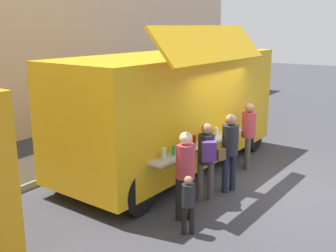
{
  "coord_description": "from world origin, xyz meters",
  "views": [
    {
      "loc": [
        -8.31,
        -2.85,
        3.51
      ],
      "look_at": [
        -0.97,
        2.09,
        1.3
      ],
      "focal_mm": 43.08,
      "sensor_mm": 36.0,
      "label": 1
    }
  ],
  "objects_px": {
    "trash_bin": "(182,110)",
    "child_near_queue": "(188,200)",
    "customer_front_ordering": "(230,146)",
    "food_truck_main": "(173,107)",
    "customer_rear_waiting": "(185,168)",
    "customer_mid_with_backpack": "(206,154)",
    "customer_extra_browsing": "(249,130)"
  },
  "relations": [
    {
      "from": "food_truck_main",
      "to": "customer_extra_browsing",
      "type": "xyz_separation_m",
      "value": [
        0.95,
        -1.6,
        -0.56
      ]
    },
    {
      "from": "trash_bin",
      "to": "customer_rear_waiting",
      "type": "bearing_deg",
      "value": -147.69
    },
    {
      "from": "customer_mid_with_backpack",
      "to": "child_near_queue",
      "type": "relative_size",
      "value": 1.53
    },
    {
      "from": "customer_front_ordering",
      "to": "customer_rear_waiting",
      "type": "bearing_deg",
      "value": 108.37
    },
    {
      "from": "trash_bin",
      "to": "child_near_queue",
      "type": "height_order",
      "value": "child_near_queue"
    },
    {
      "from": "customer_front_ordering",
      "to": "customer_rear_waiting",
      "type": "xyz_separation_m",
      "value": [
        -1.66,
        0.08,
        -0.01
      ]
    },
    {
      "from": "trash_bin",
      "to": "customer_mid_with_backpack",
      "type": "distance_m",
      "value": 6.79
    },
    {
      "from": "customer_front_ordering",
      "to": "food_truck_main",
      "type": "bearing_deg",
      "value": 2.63
    },
    {
      "from": "trash_bin",
      "to": "customer_extra_browsing",
      "type": "bearing_deg",
      "value": -129.35
    },
    {
      "from": "customer_front_ordering",
      "to": "customer_mid_with_backpack",
      "type": "bearing_deg",
      "value": 97.21
    },
    {
      "from": "customer_mid_with_backpack",
      "to": "customer_rear_waiting",
      "type": "xyz_separation_m",
      "value": [
        -0.96,
        -0.09,
        0.01
      ]
    },
    {
      "from": "food_truck_main",
      "to": "customer_rear_waiting",
      "type": "xyz_separation_m",
      "value": [
        -2.27,
        -1.75,
        -0.55
      ]
    },
    {
      "from": "customer_rear_waiting",
      "to": "child_near_queue",
      "type": "xyz_separation_m",
      "value": [
        -0.43,
        -0.32,
        -0.37
      ]
    },
    {
      "from": "food_truck_main",
      "to": "customer_mid_with_backpack",
      "type": "relative_size",
      "value": 4.03
    },
    {
      "from": "food_truck_main",
      "to": "customer_extra_browsing",
      "type": "relative_size",
      "value": 3.89
    },
    {
      "from": "food_truck_main",
      "to": "customer_rear_waiting",
      "type": "distance_m",
      "value": 2.92
    },
    {
      "from": "trash_bin",
      "to": "customer_rear_waiting",
      "type": "distance_m",
      "value": 7.63
    },
    {
      "from": "customer_rear_waiting",
      "to": "customer_extra_browsing",
      "type": "height_order",
      "value": "customer_rear_waiting"
    },
    {
      "from": "trash_bin",
      "to": "customer_front_ordering",
      "type": "relative_size",
      "value": 0.57
    },
    {
      "from": "customer_mid_with_backpack",
      "to": "customer_front_ordering",
      "type": "bearing_deg",
      "value": -53.48
    },
    {
      "from": "customer_extra_browsing",
      "to": "food_truck_main",
      "type": "bearing_deg",
      "value": 5.22
    },
    {
      "from": "trash_bin",
      "to": "customer_rear_waiting",
      "type": "xyz_separation_m",
      "value": [
        -6.43,
        -4.07,
        0.51
      ]
    },
    {
      "from": "customer_mid_with_backpack",
      "to": "customer_rear_waiting",
      "type": "height_order",
      "value": "customer_rear_waiting"
    },
    {
      "from": "customer_extra_browsing",
      "to": "customer_front_ordering",
      "type": "bearing_deg",
      "value": 72.92
    },
    {
      "from": "customer_extra_browsing",
      "to": "child_near_queue",
      "type": "xyz_separation_m",
      "value": [
        -3.65,
        -0.47,
        -0.37
      ]
    },
    {
      "from": "trash_bin",
      "to": "child_near_queue",
      "type": "distance_m",
      "value": 8.15
    },
    {
      "from": "customer_rear_waiting",
      "to": "customer_extra_browsing",
      "type": "relative_size",
      "value": 1.0
    },
    {
      "from": "customer_front_ordering",
      "to": "trash_bin",
      "type": "bearing_deg",
      "value": -27.84
    },
    {
      "from": "customer_mid_with_backpack",
      "to": "food_truck_main",
      "type": "bearing_deg",
      "value": 12.05
    },
    {
      "from": "customer_extra_browsing",
      "to": "child_near_queue",
      "type": "relative_size",
      "value": 1.58
    },
    {
      "from": "food_truck_main",
      "to": "customer_extra_browsing",
      "type": "distance_m",
      "value": 1.94
    },
    {
      "from": "customer_front_ordering",
      "to": "child_near_queue",
      "type": "xyz_separation_m",
      "value": [
        -2.09,
        -0.24,
        -0.38
      ]
    }
  ]
}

